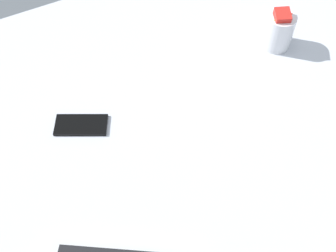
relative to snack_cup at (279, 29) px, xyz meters
The scene contains 3 objects.
bed_mattress 42.70cm from the snack_cup, 26.50° to the left, with size 180.00×140.00×18.00cm, color #B7BCC6.
snack_cup is the anchor object (origin of this frame).
cell_phone 65.17cm from the snack_cup, ahead, with size 6.80×14.00×0.80cm, color black.
Camera 1 is at (40.70, 54.98, 111.24)cm, focal length 46.01 mm.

